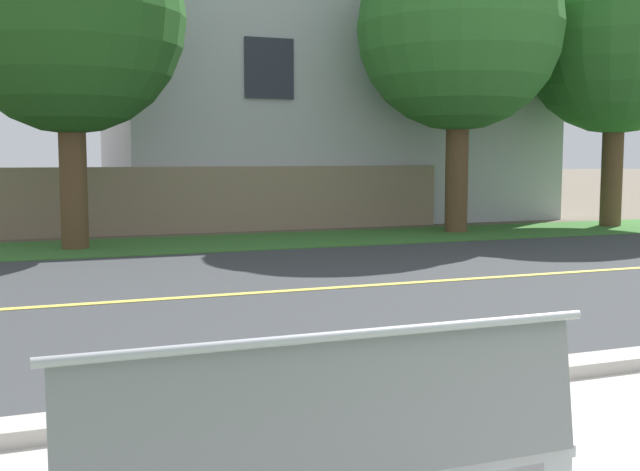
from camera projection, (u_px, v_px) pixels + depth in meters
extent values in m
plane|color=#665B4C|center=(227.00, 275.00, 10.64)|extent=(140.00, 140.00, 0.00)
cube|color=#ADA89E|center=(429.00, 384.00, 5.39)|extent=(44.00, 0.30, 0.11)
cube|color=#383A3D|center=(259.00, 293.00, 9.25)|extent=(52.00, 8.00, 0.01)
cube|color=#E0CC4C|center=(259.00, 293.00, 9.25)|extent=(48.00, 0.14, 0.01)
cube|color=#38702D|center=(174.00, 245.00, 14.28)|extent=(48.00, 2.80, 0.02)
cube|color=#9EA0A8|center=(320.00, 467.00, 3.01)|extent=(2.07, 0.44, 0.05)
cube|color=slate|center=(339.00, 411.00, 2.80)|extent=(1.99, 0.12, 0.52)
cylinder|color=#9EA0A8|center=(341.00, 336.00, 2.77)|extent=(2.07, 0.04, 0.04)
cylinder|color=brown|center=(73.00, 178.00, 13.54)|extent=(0.47, 0.47, 2.50)
sphere|color=#23561E|center=(68.00, 16.00, 13.26)|extent=(3.99, 3.99, 3.99)
cylinder|color=brown|center=(457.00, 169.00, 16.53)|extent=(0.48, 0.48, 2.69)
sphere|color=#33752D|center=(459.00, 27.00, 16.23)|extent=(4.30, 4.30, 4.30)
cylinder|color=brown|center=(612.00, 169.00, 17.97)|extent=(0.48, 0.48, 2.66)
sphere|color=#2D6B28|center=(617.00, 40.00, 17.67)|extent=(4.26, 4.26, 4.26)
cube|color=gray|center=(155.00, 201.00, 16.25)|extent=(13.00, 0.36, 1.40)
cube|color=#B7BCC1|center=(320.00, 97.00, 20.73)|extent=(10.79, 6.40, 6.38)
cube|color=#232833|center=(269.00, 68.00, 16.83)|extent=(1.10, 0.06, 1.30)
cube|color=#232833|center=(464.00, 77.00, 18.56)|extent=(1.10, 0.06, 1.30)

